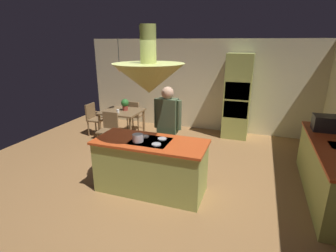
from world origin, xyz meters
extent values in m
plane|color=#9E7042|center=(0.00, 0.00, 0.00)|extent=(8.16, 8.16, 0.00)
cube|color=beige|center=(0.00, 3.45, 1.27)|extent=(6.80, 0.10, 2.55)
cube|color=#A8B259|center=(0.00, -0.20, 0.44)|extent=(1.82, 0.76, 0.88)
cube|color=#D14C1E|center=(0.00, -0.20, 0.90)|extent=(1.88, 0.82, 0.04)
cube|color=black|center=(0.00, -0.20, 0.91)|extent=(0.64, 0.52, 0.01)
cylinder|color=#B2B2B7|center=(-0.16, -0.33, 0.93)|extent=(0.15, 0.15, 0.02)
cylinder|color=#B2B2B7|center=(0.16, -0.33, 0.93)|extent=(0.15, 0.15, 0.02)
cylinder|color=#B2B2B7|center=(-0.16, -0.07, 0.93)|extent=(0.15, 0.15, 0.02)
cylinder|color=#B2B2B7|center=(0.16, -0.07, 0.93)|extent=(0.15, 0.15, 0.02)
cube|color=#A8B259|center=(2.84, 0.60, 0.44)|extent=(0.62, 2.49, 0.88)
cube|color=#D14C1E|center=(2.84, 0.60, 0.90)|extent=(0.66, 2.53, 0.04)
cube|color=#A8B259|center=(1.10, 3.05, 1.10)|extent=(0.66, 0.62, 2.20)
cube|color=black|center=(1.10, 2.76, 1.30)|extent=(0.60, 0.04, 0.44)
cube|color=black|center=(1.10, 2.76, 0.82)|extent=(0.60, 0.04, 0.44)
cube|color=brown|center=(-1.70, 1.90, 0.74)|extent=(0.99, 0.90, 0.04)
cylinder|color=brown|center=(-2.14, 1.51, 0.36)|extent=(0.06, 0.06, 0.72)
cylinder|color=brown|center=(-1.26, 1.51, 0.36)|extent=(0.06, 0.06, 0.72)
cylinder|color=brown|center=(-2.14, 2.29, 0.36)|extent=(0.06, 0.06, 0.72)
cylinder|color=brown|center=(-1.26, 2.29, 0.36)|extent=(0.06, 0.06, 0.72)
cylinder|color=tan|center=(-0.03, 0.48, 0.42)|extent=(0.14, 0.14, 0.84)
cylinder|color=tan|center=(0.15, 0.48, 0.42)|extent=(0.14, 0.14, 0.84)
cube|color=#4C6042|center=(0.06, 0.48, 1.17)|extent=(0.36, 0.22, 0.65)
cylinder|color=#4C6042|center=(-0.16, 0.48, 1.20)|extent=(0.09, 0.09, 0.55)
cylinder|color=#4C6042|center=(0.28, 0.48, 1.20)|extent=(0.09, 0.09, 0.55)
sphere|color=tan|center=(0.06, 0.48, 1.60)|extent=(0.23, 0.23, 0.23)
cone|color=#A8B259|center=(0.00, -0.20, 1.94)|extent=(1.10, 1.10, 0.45)
cylinder|color=#A8B259|center=(0.00, -0.20, 2.44)|extent=(0.24, 0.24, 0.55)
cone|color=#E0B266|center=(-1.70, 1.90, 1.86)|extent=(0.32, 0.32, 0.22)
cylinder|color=black|center=(-1.70, 1.90, 2.27)|extent=(0.01, 0.01, 0.60)
cube|color=brown|center=(-1.70, 1.15, 0.44)|extent=(0.40, 0.40, 0.04)
cube|color=brown|center=(-1.70, 1.33, 0.66)|extent=(0.40, 0.04, 0.42)
cylinder|color=brown|center=(-1.87, 0.98, 0.21)|extent=(0.04, 0.04, 0.43)
cylinder|color=brown|center=(-1.53, 0.98, 0.21)|extent=(0.04, 0.04, 0.43)
cylinder|color=brown|center=(-1.87, 1.32, 0.21)|extent=(0.04, 0.04, 0.43)
cylinder|color=brown|center=(-1.53, 1.32, 0.21)|extent=(0.04, 0.04, 0.43)
cube|color=brown|center=(-1.70, 2.65, 0.44)|extent=(0.40, 0.40, 0.04)
cube|color=brown|center=(-1.70, 2.47, 0.66)|extent=(0.40, 0.04, 0.42)
cylinder|color=brown|center=(-1.53, 2.82, 0.21)|extent=(0.04, 0.04, 0.43)
cylinder|color=brown|center=(-1.87, 2.82, 0.21)|extent=(0.04, 0.04, 0.43)
cylinder|color=brown|center=(-1.53, 2.48, 0.21)|extent=(0.04, 0.04, 0.43)
cylinder|color=brown|center=(-1.87, 2.48, 0.21)|extent=(0.04, 0.04, 0.43)
cube|color=brown|center=(-2.50, 1.90, 0.44)|extent=(0.40, 0.40, 0.04)
cube|color=brown|center=(-2.68, 1.90, 0.66)|extent=(0.04, 0.40, 0.42)
cylinder|color=brown|center=(-2.33, 1.73, 0.21)|extent=(0.04, 0.04, 0.43)
cylinder|color=brown|center=(-2.33, 2.07, 0.21)|extent=(0.04, 0.04, 0.43)
cylinder|color=brown|center=(-2.67, 1.73, 0.21)|extent=(0.04, 0.04, 0.43)
cylinder|color=brown|center=(-2.67, 2.07, 0.21)|extent=(0.04, 0.04, 0.43)
cylinder|color=#99382D|center=(-1.64, 1.97, 0.82)|extent=(0.14, 0.14, 0.12)
sphere|color=#2D722D|center=(-1.64, 1.97, 0.96)|extent=(0.20, 0.20, 0.20)
cylinder|color=white|center=(-1.68, 1.67, 0.81)|extent=(0.07, 0.07, 0.09)
cube|color=#232326|center=(2.84, 1.35, 1.06)|extent=(0.46, 0.36, 0.28)
cylinder|color=#B2B2B7|center=(-0.16, -0.33, 1.00)|extent=(0.18, 0.18, 0.12)
camera|label=1|loc=(1.60, -3.86, 2.48)|focal=27.74mm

